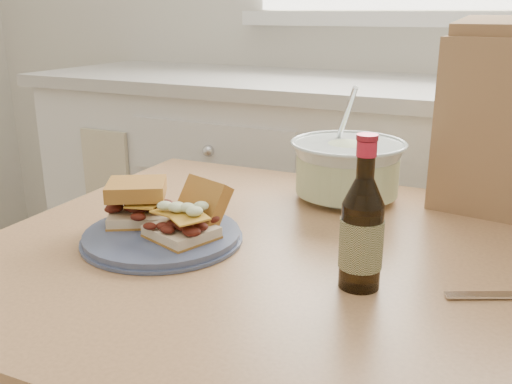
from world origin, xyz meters
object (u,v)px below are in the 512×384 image
at_px(beer_bottle, 362,232).
at_px(paper_bag, 512,127).
at_px(plate, 162,236).
at_px(dining_table, 253,301).
at_px(coleslaw_bowl, 347,171).

relative_size(beer_bottle, paper_bag, 0.67).
bearing_deg(plate, beer_bottle, -2.68).
distance_m(dining_table, paper_bag, 0.61).
xyz_separation_m(beer_bottle, paper_bag, (0.16, 0.46, 0.09)).
distance_m(dining_table, coleslaw_bowl, 0.36).
xyz_separation_m(plate, coleslaw_bowl, (0.22, 0.37, 0.05)).
bearing_deg(dining_table, beer_bottle, -20.99).
distance_m(dining_table, beer_bottle, 0.30).
bearing_deg(paper_bag, beer_bottle, -101.82).
bearing_deg(paper_bag, dining_table, -126.31).
distance_m(dining_table, plate, 0.20).
bearing_deg(beer_bottle, paper_bag, 93.88).
distance_m(plate, paper_bag, 0.71).
relative_size(plate, coleslaw_bowl, 1.12).
relative_size(dining_table, coleslaw_bowl, 3.83).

